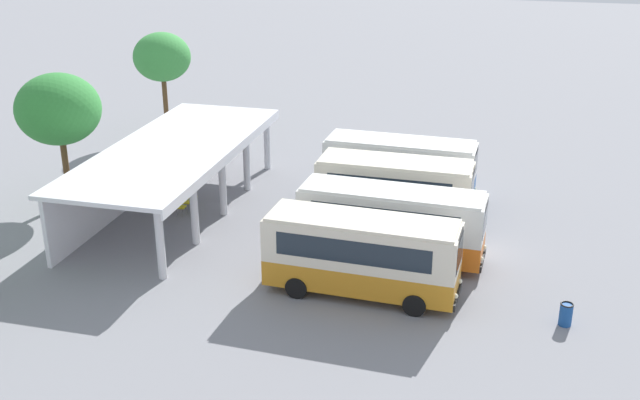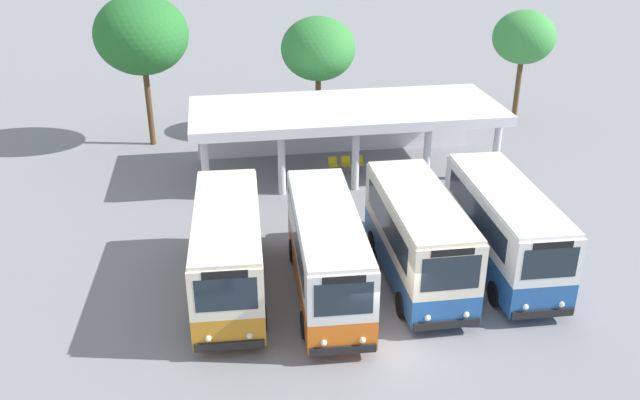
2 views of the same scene
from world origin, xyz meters
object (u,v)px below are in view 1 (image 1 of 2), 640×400
(waiting_chair_end_by_column, at_px, (179,206))
(city_bus_fourth_amber, at_px, (400,168))
(city_bus_second_in_row, at_px, (391,221))
(waiting_chair_middle_seat, at_px, (190,196))
(litter_bin_apron, at_px, (566,314))
(city_bus_nearest_orange, at_px, (362,253))
(waiting_chair_second_from_end, at_px, (185,201))
(city_bus_middle_cream, at_px, (395,191))

(waiting_chair_end_by_column, bearing_deg, city_bus_fourth_amber, -65.76)
(city_bus_second_in_row, xyz_separation_m, waiting_chair_middle_seat, (3.53, 10.95, -1.27))
(city_bus_fourth_amber, distance_m, litter_bin_apron, 13.39)
(city_bus_nearest_orange, bearing_deg, city_bus_second_in_row, -9.89)
(waiting_chair_end_by_column, bearing_deg, city_bus_second_in_row, -101.36)
(city_bus_second_in_row, distance_m, waiting_chair_second_from_end, 11.39)
(waiting_chair_end_by_column, height_order, litter_bin_apron, litter_bin_apron)
(waiting_chair_end_by_column, bearing_deg, city_bus_middle_cream, -83.44)
(city_bus_fourth_amber, distance_m, waiting_chair_second_from_end, 11.08)
(city_bus_second_in_row, relative_size, city_bus_middle_cream, 1.10)
(litter_bin_apron, bearing_deg, city_bus_fourth_amber, 36.46)
(city_bus_second_in_row, distance_m, city_bus_middle_cream, 3.44)
(city_bus_second_in_row, relative_size, litter_bin_apron, 9.04)
(city_bus_second_in_row, xyz_separation_m, litter_bin_apron, (-3.88, -7.23, -1.34))
(city_bus_fourth_amber, relative_size, waiting_chair_end_by_column, 9.10)
(waiting_chair_second_from_end, bearing_deg, city_bus_fourth_amber, -68.88)
(city_bus_fourth_amber, bearing_deg, city_bus_nearest_orange, -179.51)
(waiting_chair_second_from_end, distance_m, waiting_chair_middle_seat, 0.66)
(city_bus_second_in_row, bearing_deg, city_bus_middle_cream, 6.83)
(city_bus_nearest_orange, bearing_deg, city_bus_middle_cream, -1.56)
(city_bus_middle_cream, distance_m, city_bus_fourth_amber, 3.43)
(city_bus_second_in_row, xyz_separation_m, waiting_chair_end_by_column, (2.20, 10.96, -1.27))
(city_bus_nearest_orange, relative_size, city_bus_second_in_row, 0.96)
(city_bus_fourth_amber, relative_size, waiting_chair_middle_seat, 9.10)
(city_bus_second_in_row, xyz_separation_m, city_bus_fourth_amber, (6.83, 0.68, 0.04))
(city_bus_middle_cream, height_order, waiting_chair_middle_seat, city_bus_middle_cream)
(waiting_chair_middle_seat, bearing_deg, city_bus_middle_cream, -90.62)
(city_bus_middle_cream, distance_m, waiting_chair_end_by_column, 10.71)
(waiting_chair_second_from_end, bearing_deg, city_bus_middle_cream, -87.01)
(waiting_chair_end_by_column, bearing_deg, waiting_chair_second_from_end, -1.23)
(city_bus_middle_cream, xyz_separation_m, waiting_chair_end_by_column, (-1.21, 10.55, -1.35))
(city_bus_nearest_orange, xyz_separation_m, waiting_chair_middle_seat, (6.94, 10.35, -1.28))
(city_bus_second_in_row, relative_size, waiting_chair_second_from_end, 9.46)
(city_bus_second_in_row, height_order, waiting_chair_end_by_column, city_bus_second_in_row)
(waiting_chair_end_by_column, xyz_separation_m, waiting_chair_middle_seat, (1.33, -0.02, 0.00))
(city_bus_middle_cream, bearing_deg, city_bus_second_in_row, -173.17)
(waiting_chair_second_from_end, bearing_deg, city_bus_nearest_orange, -121.24)
(city_bus_nearest_orange, height_order, waiting_chair_middle_seat, city_bus_nearest_orange)
(city_bus_fourth_amber, xyz_separation_m, waiting_chair_end_by_column, (-4.63, 10.28, -1.31))
(city_bus_fourth_amber, bearing_deg, city_bus_middle_cream, -175.41)
(city_bus_second_in_row, distance_m, waiting_chair_middle_seat, 11.57)
(waiting_chair_second_from_end, xyz_separation_m, litter_bin_apron, (-6.75, -18.18, -0.07))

